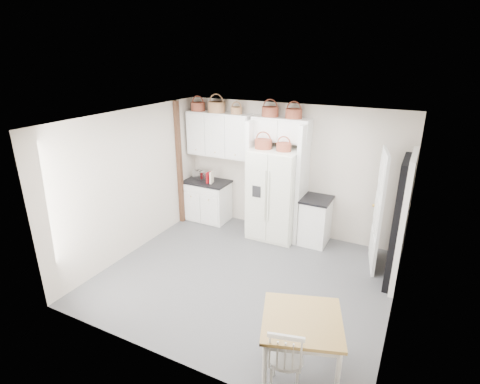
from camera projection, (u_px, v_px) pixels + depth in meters
The scene contains 29 objects.
floor at pixel (245, 277), 6.20m from camera, with size 4.50×4.50×0.00m, color #515152.
ceiling at pixel (246, 120), 5.28m from camera, with size 4.50×4.50×0.00m, color white.
wall_back at pixel (290, 170), 7.41m from camera, with size 4.50×4.50×0.00m, color beige.
wall_left at pixel (133, 183), 6.69m from camera, with size 4.00×4.00×0.00m, color beige.
wall_right at pixel (403, 235), 4.79m from camera, with size 4.00×4.00×0.00m, color beige.
refrigerator at pixel (275, 194), 7.29m from camera, with size 0.93×0.75×1.80m, color white.
base_cab_left at pixel (208, 201), 8.21m from camera, with size 0.92×0.58×0.85m, color white.
base_cab_right at pixel (315, 222), 7.18m from camera, with size 0.50×0.60×0.88m, color white.
dining_table at pixel (300, 345), 4.27m from camera, with size 0.88×0.88×0.73m, color olive.
windsor_chair at pixel (286, 359), 4.03m from camera, with size 0.39×0.35×0.80m, color white.
counter_left at pixel (207, 182), 8.05m from camera, with size 0.96×0.62×0.04m, color black.
counter_right at pixel (317, 199), 7.02m from camera, with size 0.54×0.64×0.04m, color black.
toaster at pixel (199, 175), 8.10m from camera, with size 0.29×0.17×0.20m, color silver.
cookbook_red at pixel (209, 177), 7.90m from camera, with size 0.03×0.16×0.24m, color maroon.
cookbook_cream at pixel (212, 177), 7.87m from camera, with size 0.04×0.17×0.25m, color beige.
basket_upper_a at pixel (198, 107), 7.71m from camera, with size 0.30×0.30×0.17m, color maroon.
basket_upper_b at pixel (217, 107), 7.52m from camera, with size 0.35×0.35×0.21m, color brown.
basket_upper_c at pixel (237, 110), 7.34m from camera, with size 0.23×0.23×0.13m, color brown.
basket_bridge_a at pixel (270, 112), 7.03m from camera, with size 0.32×0.32×0.18m, color maroon.
basket_bridge_b at pixel (294, 114), 6.84m from camera, with size 0.31×0.31×0.18m, color maroon.
basket_fridge_a at pixel (263, 144), 6.96m from camera, with size 0.33×0.33×0.17m, color maroon.
basket_fridge_b at pixel (284, 147), 6.79m from camera, with size 0.28×0.28×0.15m, color maroon.
upper_cabinet at pixel (219, 135), 7.69m from camera, with size 1.40×0.34×0.90m, color white.
bridge_cabinet at pixel (281, 129), 7.04m from camera, with size 1.12×0.34×0.45m, color white.
fridge_panel_left at pixel (253, 177), 7.49m from camera, with size 0.08×0.60×2.30m, color white.
fridge_panel_right at pixel (302, 184), 7.06m from camera, with size 0.08×0.60×2.30m, color white.
trim_post at pixel (179, 164), 7.80m from camera, with size 0.09×0.09×2.60m, color #332215.
doorway_void at pixel (400, 223), 5.76m from camera, with size 0.18×0.85×2.05m, color black.
door_slab at pixel (378, 211), 6.19m from camera, with size 0.80×0.04×2.05m, color white.
Camera 1 is at (2.32, -4.77, 3.50)m, focal length 28.00 mm.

